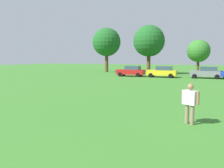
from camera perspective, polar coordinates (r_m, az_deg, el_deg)
ground_plane at (r=30.30m, az=12.52°, el=0.90°), size 160.00×160.00×0.00m
adult_bystander at (r=10.27m, az=18.88°, el=-3.86°), size 0.75×0.55×1.74m
parked_car_red_0 at (r=36.39m, az=4.80°, el=3.26°), size 4.30×2.02×1.68m
parked_car_yellow_1 at (r=35.16m, az=12.43°, el=3.03°), size 4.30×2.02×1.68m
parked_car_gray_2 at (r=35.30m, az=22.50°, el=2.71°), size 4.30×2.02×1.68m
tree_far_left at (r=48.66m, az=-1.36°, el=10.37°), size 5.91×5.91×9.21m
tree_left at (r=42.14m, az=9.20°, el=10.52°), size 5.63×5.63×8.78m
tree_center_left at (r=43.09m, az=20.76°, el=7.69°), size 3.92×3.92×6.10m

